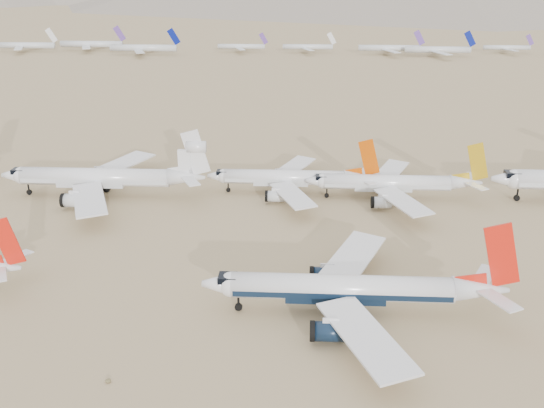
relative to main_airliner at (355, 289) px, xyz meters
The scene contains 6 objects.
ground 10.48m from the main_airliner, 35.84° to the right, with size 7000.00×7000.00×0.00m, color olive.
main_airliner is the anchor object (origin of this frame).
row2_gold_tail 56.98m from the main_airliner, 75.91° to the left, with size 42.94×42.00×15.29m.
row2_orange_tail 59.24m from the main_airliner, 101.91° to the left, with size 42.08×41.16×15.01m.
row2_white_trijet 79.65m from the main_airliner, 138.19° to the left, with size 51.20×50.04×18.14m.
distant_storage_row 313.78m from the main_airliner, 90.07° to the left, with size 523.29×64.88×14.80m.
Camera 1 is at (-16.60, -84.86, 56.20)m, focal length 40.00 mm.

